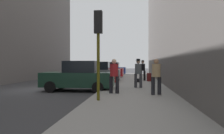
{
  "coord_description": "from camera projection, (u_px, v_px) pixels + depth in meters",
  "views": [
    {
      "loc": [
        5.96,
        -12.97,
        1.64
      ],
      "look_at": [
        4.05,
        5.38,
        1.34
      ],
      "focal_mm": 35.0,
      "sensor_mm": 36.0,
      "label": 1
    }
  ],
  "objects": [
    {
      "name": "ground_plane",
      "position": [
        38.0,
        90.0,
        13.54
      ],
      "size": [
        120.0,
        120.0,
        0.0
      ],
      "primitive_type": "plane",
      "color": "#38383A"
    },
    {
      "name": "sidewalk",
      "position": [
        135.0,
        90.0,
        12.92
      ],
      "size": [
        4.0,
        40.0,
        0.15
      ],
      "primitive_type": "cube",
      "color": "gray",
      "rests_on": "ground_plane"
    },
    {
      "name": "parked_dark_green_sedan",
      "position": [
        79.0,
        77.0,
        13.02
      ],
      "size": [
        4.23,
        2.12,
        1.79
      ],
      "color": "#193828",
      "rests_on": "ground_plane"
    },
    {
      "name": "parked_gray_coupe",
      "position": [
        96.0,
        73.0,
        18.94
      ],
      "size": [
        4.23,
        2.11,
        1.79
      ],
      "color": "slate",
      "rests_on": "ground_plane"
    },
    {
      "name": "parked_red_hatchback",
      "position": [
        105.0,
        71.0,
        24.18
      ],
      "size": [
        4.22,
        2.1,
        1.79
      ],
      "color": "#B2191E",
      "rests_on": "ground_plane"
    },
    {
      "name": "parked_blue_sedan",
      "position": [
        111.0,
        69.0,
        30.69
      ],
      "size": [
        4.24,
        2.14,
        1.79
      ],
      "color": "navy",
      "rests_on": "ground_plane"
    },
    {
      "name": "fire_hydrant",
      "position": [
        115.0,
        78.0,
        17.02
      ],
      "size": [
        0.42,
        0.22,
        0.7
      ],
      "color": "red",
      "rests_on": "sidewalk"
    },
    {
      "name": "traffic_light",
      "position": [
        98.0,
        36.0,
        8.77
      ],
      "size": [
        0.32,
        0.32,
        3.6
      ],
      "color": "#514C0F",
      "rests_on": "sidewalk"
    },
    {
      "name": "pedestrian_with_fedora",
      "position": [
        143.0,
        69.0,
        19.1
      ],
      "size": [
        0.53,
        0.49,
        1.78
      ],
      "color": "black",
      "rests_on": "sidewalk"
    },
    {
      "name": "pedestrian_with_beanie",
      "position": [
        138.0,
        72.0,
        13.42
      ],
      "size": [
        0.53,
        0.48,
        1.78
      ],
      "color": "#333338",
      "rests_on": "sidewalk"
    },
    {
      "name": "pedestrian_in_tan_coat",
      "position": [
        156.0,
        75.0,
        10.37
      ],
      "size": [
        0.53,
        0.5,
        1.71
      ],
      "color": "black",
      "rests_on": "sidewalk"
    },
    {
      "name": "pedestrian_in_red_jacket",
      "position": [
        114.0,
        74.0,
        10.87
      ],
      "size": [
        0.52,
        0.46,
        1.71
      ],
      "color": "black",
      "rests_on": "sidewalk"
    },
    {
      "name": "rolling_suitcase",
      "position": [
        149.0,
        77.0,
        18.43
      ],
      "size": [
        0.37,
        0.57,
        1.04
      ],
      "color": "#591414",
      "rests_on": "sidewalk"
    },
    {
      "name": "duffel_bag",
      "position": [
        138.0,
        80.0,
        17.47
      ],
      "size": [
        0.32,
        0.44,
        0.28
      ],
      "color": "black",
      "rests_on": "sidewalk"
    }
  ]
}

